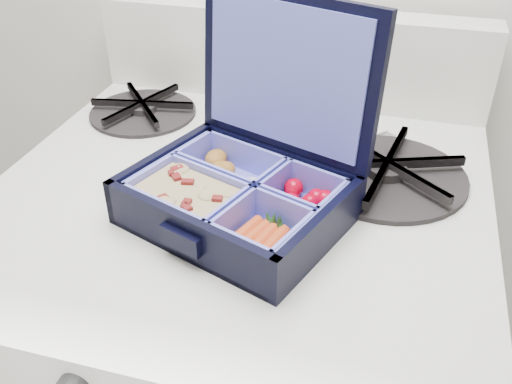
% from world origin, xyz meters
% --- Properties ---
extents(bento_box, '(0.27, 0.24, 0.05)m').
position_xyz_m(bento_box, '(0.16, 1.62, 0.90)').
color(bento_box, black).
rests_on(bento_box, stove).
extents(burner_grate, '(0.25, 0.25, 0.03)m').
position_xyz_m(burner_grate, '(0.31, 1.75, 0.89)').
color(burner_grate, black).
rests_on(burner_grate, stove).
extents(burner_grate_rear, '(0.18, 0.18, 0.02)m').
position_xyz_m(burner_grate_rear, '(-0.05, 1.83, 0.89)').
color(burner_grate_rear, black).
rests_on(burner_grate_rear, stove).
extents(fork, '(0.15, 0.16, 0.01)m').
position_xyz_m(fork, '(0.25, 1.77, 0.88)').
color(fork, '#B3B2B9').
rests_on(fork, stove).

